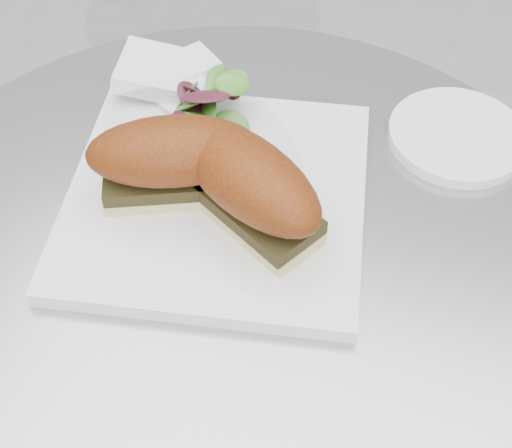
{
  "coord_description": "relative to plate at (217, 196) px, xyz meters",
  "views": [
    {
      "loc": [
        0.13,
        -0.36,
        1.23
      ],
      "look_at": [
        0.02,
        0.01,
        0.77
      ],
      "focal_mm": 50.0,
      "sensor_mm": 36.0,
      "label": 1
    }
  ],
  "objects": [
    {
      "name": "salad",
      "position": [
        -0.03,
        0.08,
        0.03
      ],
      "size": [
        0.1,
        0.1,
        0.05
      ],
      "primitive_type": null,
      "color": "#51872C",
      "rests_on": "plate"
    },
    {
      "name": "saucer",
      "position": [
        0.21,
        0.15,
        -0.0
      ],
      "size": [
        0.14,
        0.14,
        0.01
      ],
      "primitive_type": "cylinder",
      "color": "white",
      "rests_on": "table"
    },
    {
      "name": "table",
      "position": [
        0.03,
        -0.06,
        -0.25
      ],
      "size": [
        0.7,
        0.7,
        0.73
      ],
      "color": "#AAADB1",
      "rests_on": "ground"
    },
    {
      "name": "plate",
      "position": [
        0.0,
        0.0,
        0.0
      ],
      "size": [
        0.31,
        0.31,
        0.02
      ],
      "primitive_type": "cube",
      "rotation": [
        0.0,
        0.0,
        0.16
      ],
      "color": "white",
      "rests_on": "table"
    },
    {
      "name": "napkin",
      "position": [
        -0.09,
        0.13,
        0.0
      ],
      "size": [
        0.14,
        0.14,
        0.02
      ],
      "primitive_type": null,
      "rotation": [
        0.0,
        0.0,
        -0.1
      ],
      "color": "white",
      "rests_on": "table"
    },
    {
      "name": "sandwich_left",
      "position": [
        -0.03,
        -0.01,
        0.05
      ],
      "size": [
        0.17,
        0.12,
        0.08
      ],
      "rotation": [
        0.0,
        0.0,
        0.38
      ],
      "color": "#C8BC7D",
      "rests_on": "plate"
    },
    {
      "name": "sandwich_right",
      "position": [
        0.04,
        -0.02,
        0.05
      ],
      "size": [
        0.18,
        0.14,
        0.08
      ],
      "rotation": [
        0.0,
        0.0,
        -0.53
      ],
      "color": "#C8BC7D",
      "rests_on": "plate"
    }
  ]
}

